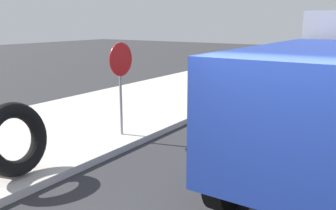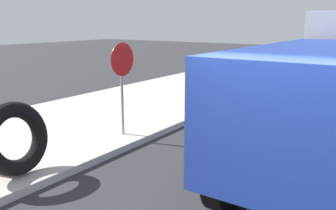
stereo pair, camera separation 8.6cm
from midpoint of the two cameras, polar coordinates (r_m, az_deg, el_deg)
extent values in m
torus|color=black|center=(6.74, -23.41, -5.00)|extent=(1.31, 0.58, 1.31)
cylinder|color=gray|center=(8.44, -7.80, 2.43)|extent=(0.06, 0.06, 2.16)
cylinder|color=red|center=(8.31, -7.74, 7.14)|extent=(0.76, 0.02, 0.76)
cylinder|color=black|center=(9.72, 20.37, -0.97)|extent=(1.10, 0.30, 1.10)
cylinder|color=black|center=(5.54, 8.88, -10.75)|extent=(1.10, 0.30, 1.10)
camera|label=1|loc=(0.04, -90.40, -0.09)|focal=38.59mm
camera|label=2|loc=(0.04, 89.60, 0.09)|focal=38.59mm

